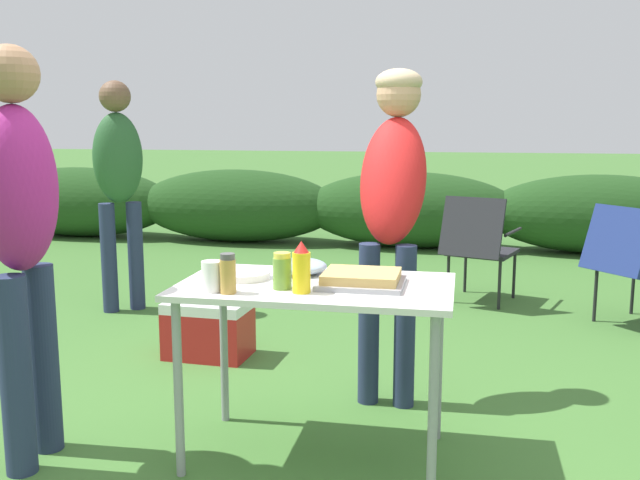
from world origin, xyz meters
The scene contains 16 objects.
ground_plane centered at (0.00, 0.00, 0.00)m, with size 60.00×60.00×0.00m, color #3D6B2D.
shrub_hedge centered at (0.00, 5.12, 0.42)m, with size 14.40×0.90×0.84m.
folding_table centered at (0.00, 0.00, 0.66)m, with size 1.10×0.64×0.74m.
food_tray centered at (0.19, 0.01, 0.77)m, with size 0.34×0.30×0.06m.
plate_stack centered at (-0.31, 0.04, 0.75)m, with size 0.22×0.22×0.03m, color white.
mixing_bowl centered at (-0.10, 0.17, 0.77)m, with size 0.23×0.23×0.06m, color #99B2CC.
paper_cup_stack centered at (-0.36, -0.21, 0.80)m, with size 0.08×0.08×0.12m, color white.
mustard_bottle centered at (-0.02, -0.16, 0.84)m, with size 0.07×0.07×0.20m.
spice_jar centered at (-0.29, -0.22, 0.81)m, with size 0.06×0.06×0.15m.
relish_jar centered at (-0.11, -0.11, 0.81)m, with size 0.07×0.07×0.14m.
standing_person_with_beanie centered at (0.23, 0.74, 1.06)m, with size 0.35×0.48×1.64m.
standing_person_in_navy_coat centered at (-1.13, -0.27, 1.01)m, with size 0.30×0.40×1.68m.
standing_person_in_red_jacket centered at (-1.87, 2.01, 1.01)m, with size 0.43×0.42×1.67m.
camp_chair_green_behind_table centered at (1.70, 2.28, 0.47)m, with size 0.75×0.73×0.83m.
camp_chair_near_hedge centered at (0.70, 2.72, 0.47)m, with size 0.63×0.71×0.83m.
cooler_box centered at (-0.89, 1.13, 0.17)m, with size 0.50×0.34×0.34m.
Camera 1 is at (0.57, -2.74, 1.39)m, focal length 40.00 mm.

